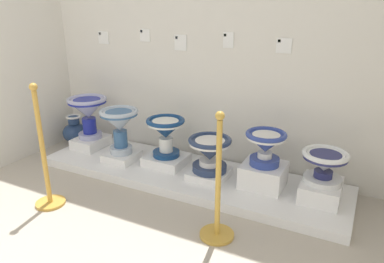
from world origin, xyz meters
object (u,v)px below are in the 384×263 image
at_px(plinth_block_broad_patterned, 263,175).
at_px(info_placard_second, 145,35).
at_px(antique_toilet_tall_cobalt, 88,110).
at_px(info_placard_third, 180,42).
at_px(info_placard_fourth, 228,40).
at_px(plinth_block_central_ornate, 321,190).
at_px(antique_toilet_central_ornate, 325,163).
at_px(antique_toilet_leftmost, 119,123).
at_px(plinth_block_leftmost, 122,156).
at_px(plinth_block_slender_white, 166,160).
at_px(plinth_block_tall_cobalt, 91,142).
at_px(stanchion_post_near_left, 46,169).
at_px(antique_toilet_broad_patterned, 266,144).
at_px(decorative_vase_spare, 75,132).
at_px(stanchion_post_near_right, 218,202).
at_px(info_placard_fifth, 284,46).
at_px(antique_toilet_rightmost, 210,151).
at_px(plinth_block_rightmost, 209,174).
at_px(info_placard_first, 103,37).
at_px(antique_toilet_slender_white, 166,130).

bearing_deg(plinth_block_broad_patterned, info_placard_second, 165.41).
bearing_deg(antique_toilet_tall_cobalt, info_placard_third, 20.20).
bearing_deg(info_placard_fourth, plinth_block_central_ornate, -20.47).
bearing_deg(antique_toilet_central_ornate, antique_toilet_leftmost, -176.58).
relative_size(plinth_block_leftmost, antique_toilet_leftmost, 0.68).
xyz_separation_m(plinth_block_slender_white, plinth_block_broad_patterned, (1.00, -0.01, 0.06)).
bearing_deg(plinth_block_tall_cobalt, antique_toilet_tall_cobalt, 90.00).
distance_m(info_placard_third, stanchion_post_near_left, 1.72).
height_order(plinth_block_tall_cobalt, antique_toilet_broad_patterned, antique_toilet_broad_patterned).
height_order(antique_toilet_leftmost, stanchion_post_near_left, stanchion_post_near_left).
distance_m(decorative_vase_spare, stanchion_post_near_right, 2.42).
xyz_separation_m(plinth_block_slender_white, info_placard_fifth, (0.99, 0.37, 1.14)).
relative_size(plinth_block_tall_cobalt, plinth_block_leftmost, 1.19).
height_order(antique_toilet_central_ornate, info_placard_fourth, info_placard_fourth).
relative_size(plinth_block_leftmost, info_placard_second, 2.44).
relative_size(plinth_block_leftmost, antique_toilet_rightmost, 0.80).
relative_size(plinth_block_tall_cobalt, antique_toilet_central_ornate, 1.02).
height_order(antique_toilet_tall_cobalt, antique_toilet_central_ornate, antique_toilet_tall_cobalt).
relative_size(plinth_block_slender_white, info_placard_fourth, 2.72).
distance_m(info_placard_second, info_placard_fifth, 1.44).
xyz_separation_m(plinth_block_tall_cobalt, plinth_block_rightmost, (1.49, -0.08, -0.02)).
height_order(plinth_block_tall_cobalt, plinth_block_rightmost, plinth_block_tall_cobalt).
xyz_separation_m(plinth_block_tall_cobalt, info_placard_first, (-0.00, 0.35, 1.11)).
xyz_separation_m(info_placard_second, stanchion_post_near_left, (-0.11, -1.36, -0.97)).
height_order(antique_toilet_leftmost, antique_toilet_slender_white, antique_toilet_leftmost).
bearing_deg(decorative_vase_spare, plinth_block_rightmost, -6.76).
relative_size(antique_toilet_rightmost, plinth_block_central_ornate, 1.00).
bearing_deg(plinth_block_tall_cobalt, stanchion_post_near_right, -22.54).
height_order(plinth_block_slender_white, antique_toilet_slender_white, antique_toilet_slender_white).
bearing_deg(antique_toilet_broad_patterned, antique_toilet_rightmost, -172.57).
bearing_deg(plinth_block_central_ornate, plinth_block_slender_white, 179.64).
bearing_deg(antique_toilet_leftmost, antique_toilet_slender_white, 15.31).
distance_m(plinth_block_slender_white, stanchion_post_near_right, 1.17).
distance_m(plinth_block_tall_cobalt, decorative_vase_spare, 0.39).
distance_m(info_placard_first, stanchion_post_near_left, 1.70).
relative_size(antique_toilet_slender_white, antique_toilet_central_ornate, 1.05).
relative_size(antique_toilet_leftmost, info_placard_second, 3.56).
height_order(plinth_block_leftmost, info_placard_first, info_placard_first).
bearing_deg(info_placard_second, info_placard_third, 0.00).
xyz_separation_m(info_placard_first, info_placard_second, (0.55, -0.00, 0.05)).
height_order(decorative_vase_spare, stanchion_post_near_left, stanchion_post_near_left).
relative_size(antique_toilet_central_ornate, info_placard_fifth, 2.71).
relative_size(plinth_block_rightmost, info_placard_first, 2.49).
bearing_deg(stanchion_post_near_right, plinth_block_leftmost, 154.57).
height_order(plinth_block_tall_cobalt, plinth_block_slender_white, plinth_block_tall_cobalt).
bearing_deg(info_placard_third, antique_toilet_tall_cobalt, -159.80).
bearing_deg(info_placard_second, antique_toilet_broad_patterned, -14.59).
bearing_deg(plinth_block_central_ornate, info_placard_second, 168.98).
height_order(plinth_block_leftmost, antique_toilet_central_ornate, antique_toilet_central_ornate).
distance_m(antique_toilet_broad_patterned, plinth_block_central_ornate, 0.59).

